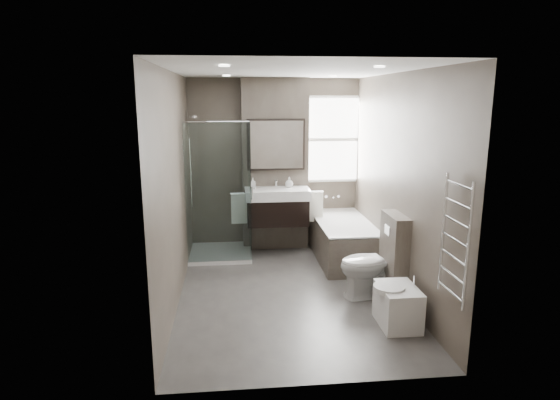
{
  "coord_description": "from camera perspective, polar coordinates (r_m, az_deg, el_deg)",
  "views": [
    {
      "loc": [
        -0.65,
        -5.28,
        2.32
      ],
      "look_at": [
        -0.09,
        0.15,
        1.11
      ],
      "focal_mm": 30.0,
      "sensor_mm": 36.0,
      "label": 1
    }
  ],
  "objects": [
    {
      "name": "vanity",
      "position": [
        6.92,
        -0.34,
        -0.73
      ],
      "size": [
        0.95,
        0.47,
        0.66
      ],
      "color": "black",
      "rests_on": "vanity_pier"
    },
    {
      "name": "towel_left",
      "position": [
        6.88,
        -4.97,
        -1.04
      ],
      "size": [
        0.24,
        0.06,
        0.44
      ],
      "primitive_type": "cube",
      "color": "silver",
      "rests_on": "vanity_pier"
    },
    {
      "name": "cistern_box",
      "position": [
        5.67,
        13.7,
        -6.65
      ],
      "size": [
        0.19,
        0.55,
        1.0
      ],
      "color": "#514940",
      "rests_on": "ground"
    },
    {
      "name": "room",
      "position": [
        5.42,
        1.1,
        1.6
      ],
      "size": [
        2.7,
        3.9,
        2.7
      ],
      "color": "#4A4644",
      "rests_on": "ground"
    },
    {
      "name": "vanity_pier",
      "position": [
        7.16,
        -0.62,
        4.27
      ],
      "size": [
        1.0,
        0.25,
        2.6
      ],
      "primitive_type": "cube",
      "color": "#514940",
      "rests_on": "ground"
    },
    {
      "name": "window",
      "position": [
        7.35,
        6.36,
        7.35
      ],
      "size": [
        0.98,
        0.06,
        1.33
      ],
      "color": "white",
      "rests_on": "room"
    },
    {
      "name": "mirror_cabinet",
      "position": [
        6.96,
        -0.5,
        6.77
      ],
      "size": [
        0.86,
        0.08,
        0.76
      ],
      "color": "black",
      "rests_on": "vanity_pier"
    },
    {
      "name": "bathtub",
      "position": [
        6.87,
        7.65,
        -4.61
      ],
      "size": [
        0.75,
        1.6,
        0.57
      ],
      "color": "#514940",
      "rests_on": "ground"
    },
    {
      "name": "towel_radiator",
      "position": [
        4.31,
        20.56,
        -4.53
      ],
      "size": [
        0.03,
        0.49,
        1.1
      ],
      "color": "silver",
      "rests_on": "room"
    },
    {
      "name": "bidet",
      "position": [
        5.09,
        14.1,
        -12.33
      ],
      "size": [
        0.45,
        0.52,
        0.54
      ],
      "color": "white",
      "rests_on": "ground"
    },
    {
      "name": "shower_enclosure",
      "position": [
        6.88,
        -6.52,
        -3.04
      ],
      "size": [
        0.9,
        0.9,
        2.0
      ],
      "color": "white",
      "rests_on": "ground"
    },
    {
      "name": "toilet",
      "position": [
        5.66,
        11.21,
        -7.64
      ],
      "size": [
        0.85,
        0.57,
        0.8
      ],
      "primitive_type": "imported",
      "rotation": [
        0.0,
        0.0,
        -1.4
      ],
      "color": "white",
      "rests_on": "ground"
    },
    {
      "name": "soap_bottle_a",
      "position": [
        6.85,
        -3.32,
        2.03
      ],
      "size": [
        0.07,
        0.08,
        0.17
      ],
      "primitive_type": "imported",
      "color": "white",
      "rests_on": "vanity"
    },
    {
      "name": "soap_bottle_b",
      "position": [
        6.98,
        1.13,
        2.19
      ],
      "size": [
        0.12,
        0.12,
        0.15
      ],
      "primitive_type": "imported",
      "color": "white",
      "rests_on": "vanity"
    },
    {
      "name": "towel_right",
      "position": [
        6.98,
        4.25,
        -0.82
      ],
      "size": [
        0.24,
        0.06,
        0.44
      ],
      "primitive_type": "cube",
      "color": "silver",
      "rests_on": "vanity_pier"
    }
  ]
}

